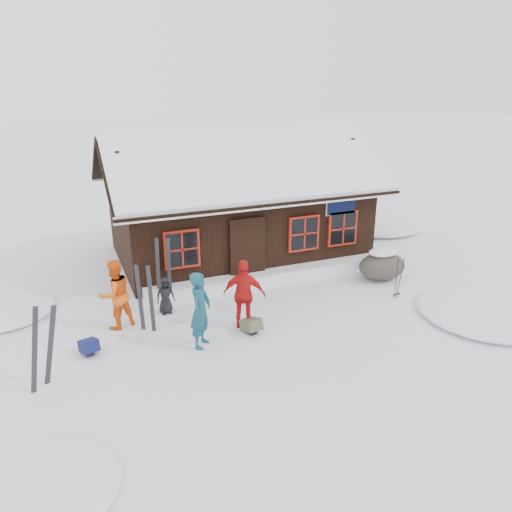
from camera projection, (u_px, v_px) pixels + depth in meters
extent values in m
plane|color=white|center=(249.00, 322.00, 12.94)|extent=(120.00, 120.00, 0.00)
cube|color=black|center=(237.00, 220.00, 17.38)|extent=(8.00, 5.00, 2.50)
cube|color=black|center=(252.00, 166.00, 15.36)|extent=(8.90, 3.14, 1.88)
cube|color=black|center=(222.00, 153.00, 17.93)|extent=(8.90, 3.14, 1.88)
cube|color=white|center=(252.00, 162.00, 15.32)|extent=(8.72, 3.07, 1.86)
cube|color=white|center=(222.00, 149.00, 17.88)|extent=(8.72, 3.07, 1.86)
cube|color=white|center=(235.00, 133.00, 16.34)|extent=(8.81, 0.22, 0.14)
cube|color=silver|center=(271.00, 205.00, 14.39)|extent=(8.90, 0.10, 0.20)
cube|color=black|center=(247.00, 252.00, 15.04)|extent=(1.00, 0.10, 2.00)
cube|color=black|center=(342.00, 205.00, 15.75)|extent=(1.00, 0.06, 0.60)
cube|color=maroon|center=(182.00, 249.00, 14.20)|extent=(1.04, 0.10, 1.14)
cube|color=black|center=(182.00, 250.00, 14.16)|extent=(0.90, 0.04, 1.00)
cube|color=maroon|center=(304.00, 233.00, 15.58)|extent=(1.04, 0.10, 1.14)
cube|color=black|center=(304.00, 234.00, 15.54)|extent=(0.90, 0.04, 1.00)
cube|color=maroon|center=(342.00, 228.00, 16.08)|extent=(1.04, 0.10, 1.14)
cube|color=black|center=(343.00, 229.00, 16.04)|extent=(0.90, 0.04, 1.00)
cube|color=white|center=(268.00, 276.00, 15.36)|extent=(7.60, 0.60, 0.35)
ellipsoid|color=white|center=(1.00, 313.00, 13.41)|extent=(2.80, 2.80, 0.34)
ellipsoid|color=white|center=(485.00, 314.00, 13.33)|extent=(3.60, 3.60, 0.43)
ellipsoid|color=white|center=(43.00, 493.00, 7.69)|extent=(2.40, 2.40, 0.29)
ellipsoid|color=white|center=(374.00, 226.00, 20.98)|extent=(4.00, 4.00, 0.48)
imported|color=#114453|center=(201.00, 310.00, 11.50)|extent=(0.76, 0.81, 1.86)
imported|color=#ED5A10|center=(115.00, 294.00, 12.38)|extent=(1.08, 0.98, 1.81)
imported|color=red|center=(244.00, 294.00, 12.38)|extent=(1.14, 0.89, 1.80)
imported|color=black|center=(165.00, 295.00, 13.25)|extent=(0.52, 0.36, 1.02)
ellipsoid|color=#4A433B|center=(382.00, 266.00, 15.50)|extent=(1.51, 1.13, 0.83)
ellipsoid|color=white|center=(383.00, 255.00, 15.38)|extent=(0.95, 0.69, 0.21)
cube|color=black|center=(34.00, 350.00, 9.94)|extent=(0.39, 0.30, 1.83)
cube|color=black|center=(50.00, 346.00, 10.11)|extent=(0.47, 0.14, 1.83)
cube|color=black|center=(140.00, 299.00, 12.27)|extent=(0.15, 0.09, 1.79)
cube|color=black|center=(151.00, 300.00, 12.21)|extent=(0.12, 0.12, 1.79)
cube|color=black|center=(158.00, 270.00, 13.92)|extent=(0.15, 0.06, 1.88)
cube|color=black|center=(169.00, 270.00, 13.94)|extent=(0.14, 0.09, 1.88)
cylinder|color=black|center=(396.00, 278.00, 14.16)|extent=(0.09, 0.11, 1.25)
cylinder|color=black|center=(400.00, 278.00, 14.21)|extent=(0.09, 0.11, 1.25)
cube|color=#11174A|center=(89.00, 348.00, 11.44)|extent=(0.48, 0.58, 0.27)
cube|color=#4B4C36|center=(251.00, 327.00, 12.38)|extent=(0.48, 0.58, 0.28)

